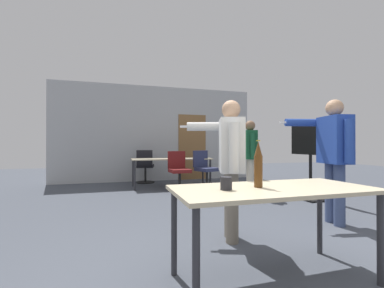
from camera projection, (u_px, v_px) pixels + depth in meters
The scene contains 12 objects.
back_wall at pixel (158, 134), 7.89m from camera, with size 6.09×0.12×2.88m.
conference_table_near at pixel (273, 197), 2.05m from camera, with size 1.61×0.73×0.74m.
conference_table_far at pixel (172, 161), 6.69m from camera, with size 2.05×0.72×0.74m.
tv_screen at pixel (311, 152), 5.10m from camera, with size 0.44×1.10×1.54m.
person_right_polo at pixel (334, 149), 3.52m from camera, with size 0.76×0.77×1.71m.
person_center_tall at pixel (230, 156), 2.94m from camera, with size 0.69×0.82×1.59m.
person_near_casual at pixel (250, 150), 5.56m from camera, with size 0.70×0.75×1.62m.
office_chair_near_pushed at pixel (205, 171), 6.38m from camera, with size 0.60×0.64×0.95m.
office_chair_mid_tucked at pixel (145, 168), 7.29m from camera, with size 0.55×0.60×0.94m.
office_chair_far_left at pixel (179, 172), 6.16m from camera, with size 0.52×0.56×0.93m.
beer_bottle at pixel (258, 165), 2.05m from camera, with size 0.07×0.07×0.38m.
drink_cup at pixel (226, 183), 1.94m from camera, with size 0.09×0.09×0.10m.
Camera 1 is at (-1.22, -1.50, 1.08)m, focal length 24.00 mm.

